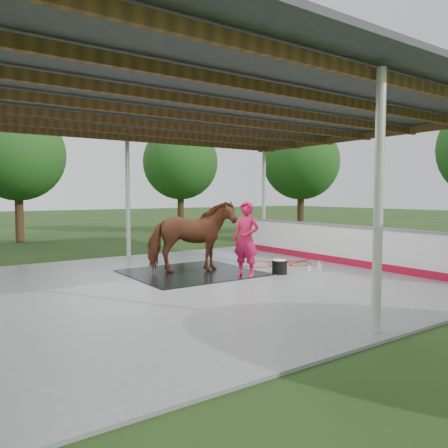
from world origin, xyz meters
TOP-DOWN VIEW (x-y plane):
  - ground at (0.00, 0.00)m, footprint 100.00×100.00m
  - concrete_slab at (0.00, 0.00)m, footprint 12.00×10.00m
  - pavilion_structure at (0.00, -0.00)m, footprint 12.60×10.60m
  - dasher_board at (4.60, 0.00)m, footprint 0.16×8.00m
  - tree_belt at (0.30, 0.90)m, footprint 28.00×28.00m
  - rubber_mat at (0.21, 1.04)m, footprint 3.12×2.93m
  - horse at (0.21, 1.04)m, footprint 2.41×1.67m
  - handler at (1.06, -0.18)m, footprint 0.69×0.81m
  - wash_bucket at (2.02, -0.34)m, footprint 0.39×0.39m
  - soap_bottle_a at (3.15, -0.65)m, footprint 0.11×0.11m
  - soap_bottle_b at (2.89, -0.53)m, footprint 0.11×0.11m
  - hose_coil at (2.93, 0.90)m, footprint 2.51×1.59m

SIDE VIEW (x-z plane):
  - ground at x=0.00m, z-range 0.00..0.00m
  - concrete_slab at x=0.00m, z-range 0.00..0.05m
  - rubber_mat at x=0.21m, z-range 0.05..0.07m
  - hose_coil at x=2.93m, z-range 0.05..0.07m
  - soap_bottle_b at x=2.89m, z-range 0.05..0.24m
  - soap_bottle_a at x=3.15m, z-range 0.05..0.32m
  - wash_bucket at x=2.02m, z-range 0.05..0.41m
  - dasher_board at x=4.60m, z-range 0.02..1.17m
  - handler at x=1.06m, z-range 0.05..1.92m
  - horse at x=0.21m, z-range 0.07..1.93m
  - tree_belt at x=0.30m, z-range 0.89..6.69m
  - pavilion_structure at x=0.00m, z-range 1.94..5.99m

